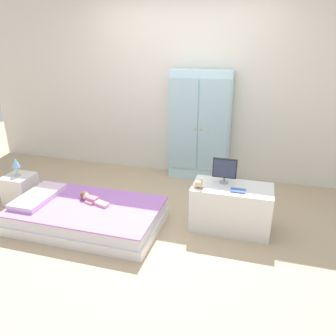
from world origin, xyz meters
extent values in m
cube|color=tan|center=(0.00, 0.00, -0.01)|extent=(10.00, 10.00, 0.02)
cube|color=silver|center=(0.00, 1.57, 1.35)|extent=(6.40, 0.05, 2.70)
cube|color=white|center=(-0.63, -0.24, 0.05)|extent=(1.60, 0.92, 0.10)
cube|color=silver|center=(-0.63, -0.24, 0.17)|extent=(1.56, 0.88, 0.12)
cube|color=#B270C6|center=(-0.63, -0.24, 0.24)|extent=(1.59, 0.91, 0.02)
cube|color=silver|center=(-1.23, -0.24, 0.27)|extent=(0.32, 0.66, 0.06)
cube|color=#D6668E|center=(-0.61, -0.14, 0.27)|extent=(0.15, 0.12, 0.06)
cube|color=beige|center=(-0.47, -0.17, 0.26)|extent=(0.16, 0.08, 0.04)
cube|color=beige|center=(-0.48, -0.21, 0.26)|extent=(0.16, 0.08, 0.04)
cube|color=beige|center=(-0.59, -0.09, 0.26)|extent=(0.10, 0.06, 0.03)
cube|color=beige|center=(-0.63, -0.19, 0.26)|extent=(0.10, 0.06, 0.03)
sphere|color=beige|center=(-0.71, -0.11, 0.29)|extent=(0.09, 0.09, 0.09)
sphere|color=brown|center=(-0.72, -0.11, 0.29)|extent=(0.10, 0.10, 0.10)
cube|color=silver|center=(-1.70, 0.02, 0.18)|extent=(0.33, 0.33, 0.36)
cylinder|color=#B7B2AD|center=(-1.70, 0.02, 0.37)|extent=(0.08, 0.08, 0.01)
cylinder|color=#B7B2AD|center=(-1.70, 0.02, 0.43)|extent=(0.02, 0.02, 0.10)
cone|color=#7AB2E0|center=(-1.70, 0.02, 0.53)|extent=(0.10, 0.10, 0.12)
cube|color=silver|center=(0.28, 1.41, 0.77)|extent=(0.84, 0.24, 1.54)
cube|color=#9DC0C9|center=(0.07, 1.28, 0.81)|extent=(0.40, 0.02, 1.26)
cube|color=#9DC0C9|center=(0.49, 1.28, 0.81)|extent=(0.40, 0.02, 1.26)
sphere|color=gold|center=(0.24, 1.26, 0.77)|extent=(0.02, 0.02, 0.02)
sphere|color=gold|center=(0.32, 1.26, 0.77)|extent=(0.02, 0.02, 0.02)
cube|color=silver|center=(0.88, 0.15, 0.25)|extent=(0.83, 0.43, 0.49)
cylinder|color=#99999E|center=(0.78, 0.22, 0.50)|extent=(0.10, 0.10, 0.01)
cylinder|color=#99999E|center=(0.78, 0.22, 0.53)|extent=(0.02, 0.02, 0.05)
cube|color=black|center=(0.78, 0.22, 0.66)|extent=(0.25, 0.02, 0.21)
cube|color=#28334C|center=(0.78, 0.21, 0.66)|extent=(0.23, 0.01, 0.19)
cube|color=#8E6642|center=(0.55, 0.03, 0.50)|extent=(0.10, 0.01, 0.01)
cube|color=#8E6642|center=(0.55, 0.00, 0.50)|extent=(0.10, 0.01, 0.01)
cube|color=#D1B289|center=(0.55, 0.01, 0.55)|extent=(0.07, 0.03, 0.04)
cylinder|color=#D1B289|center=(0.57, 0.02, 0.52)|extent=(0.01, 0.01, 0.02)
cylinder|color=#D1B289|center=(0.57, 0.00, 0.52)|extent=(0.01, 0.01, 0.02)
cylinder|color=#D1B289|center=(0.52, 0.02, 0.52)|extent=(0.01, 0.01, 0.02)
cylinder|color=#D1B289|center=(0.52, 0.00, 0.52)|extent=(0.01, 0.01, 0.02)
cylinder|color=#D1B289|center=(0.57, 0.01, 0.58)|extent=(0.02, 0.02, 0.02)
sphere|color=#D1B289|center=(0.57, 0.01, 0.60)|extent=(0.04, 0.04, 0.04)
cube|color=blue|center=(0.94, 0.05, 0.50)|extent=(0.15, 0.09, 0.02)
camera|label=1|loc=(1.09, -3.00, 1.95)|focal=35.03mm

